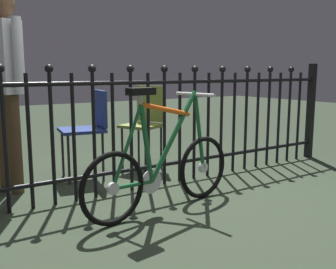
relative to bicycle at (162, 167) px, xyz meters
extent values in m
plane|color=#283324|center=(0.25, -0.09, -0.33)|extent=(20.00, 20.00, 0.00)
cylinder|color=black|center=(-0.97, 0.57, 0.18)|extent=(0.03, 0.03, 1.02)
sphere|color=black|center=(-0.97, 0.57, 0.72)|extent=(0.07, 0.07, 0.07)
cylinder|color=black|center=(-0.80, 0.57, 0.18)|extent=(0.03, 0.03, 1.02)
cylinder|color=black|center=(-0.63, 0.57, 0.18)|extent=(0.03, 0.03, 1.02)
sphere|color=black|center=(-0.63, 0.57, 0.72)|extent=(0.07, 0.07, 0.07)
cylinder|color=black|center=(-0.46, 0.57, 0.18)|extent=(0.03, 0.03, 1.02)
cylinder|color=black|center=(-0.29, 0.57, 0.18)|extent=(0.03, 0.03, 1.02)
sphere|color=black|center=(-0.29, 0.57, 0.72)|extent=(0.07, 0.07, 0.07)
cylinder|color=black|center=(-0.12, 0.57, 0.18)|extent=(0.03, 0.03, 1.02)
cylinder|color=black|center=(0.05, 0.57, 0.18)|extent=(0.03, 0.03, 1.02)
sphere|color=black|center=(0.05, 0.57, 0.72)|extent=(0.07, 0.07, 0.07)
cylinder|color=black|center=(0.22, 0.57, 0.18)|extent=(0.03, 0.03, 1.02)
cylinder|color=black|center=(0.39, 0.57, 0.18)|extent=(0.03, 0.03, 1.02)
sphere|color=black|center=(0.39, 0.57, 0.72)|extent=(0.07, 0.07, 0.07)
cylinder|color=black|center=(0.56, 0.57, 0.18)|extent=(0.03, 0.03, 1.02)
cylinder|color=black|center=(0.73, 0.57, 0.18)|extent=(0.03, 0.03, 1.02)
sphere|color=black|center=(0.73, 0.57, 0.72)|extent=(0.07, 0.07, 0.07)
cylinder|color=black|center=(0.90, 0.57, 0.18)|extent=(0.03, 0.03, 1.02)
cylinder|color=black|center=(1.07, 0.57, 0.18)|extent=(0.03, 0.03, 1.02)
sphere|color=black|center=(1.07, 0.57, 0.72)|extent=(0.07, 0.07, 0.07)
cylinder|color=black|center=(1.25, 0.57, 0.18)|extent=(0.03, 0.03, 1.02)
cylinder|color=black|center=(1.42, 0.57, 0.18)|extent=(0.03, 0.03, 1.02)
sphere|color=black|center=(1.42, 0.57, 0.72)|extent=(0.07, 0.07, 0.07)
cylinder|color=black|center=(1.59, 0.57, 0.18)|extent=(0.03, 0.03, 1.02)
cylinder|color=black|center=(1.76, 0.57, 0.18)|extent=(0.03, 0.03, 1.02)
sphere|color=black|center=(1.76, 0.57, 0.72)|extent=(0.07, 0.07, 0.07)
cylinder|color=black|center=(1.93, 0.57, 0.18)|extent=(0.03, 0.03, 1.02)
cylinder|color=black|center=(2.10, 0.57, 0.18)|extent=(0.03, 0.03, 1.02)
sphere|color=black|center=(2.10, 0.57, 0.72)|extent=(0.07, 0.07, 0.07)
cylinder|color=black|center=(2.27, 0.57, 0.18)|extent=(0.03, 0.03, 1.02)
cylinder|color=black|center=(0.25, 0.57, -0.15)|extent=(4.48, 0.04, 0.04)
cylinder|color=black|center=(0.25, 0.57, 0.61)|extent=(4.48, 0.04, 0.04)
cube|color=black|center=(2.48, 0.57, 0.23)|extent=(0.07, 0.07, 1.12)
torus|color=black|center=(-0.43, -0.06, -0.07)|extent=(0.51, 0.11, 0.51)
cylinder|color=silver|center=(-0.43, -0.06, -0.07)|extent=(0.09, 0.04, 0.09)
torus|color=black|center=(0.44, 0.06, -0.07)|extent=(0.51, 0.11, 0.51)
cylinder|color=silver|center=(0.44, 0.06, -0.07)|extent=(0.09, 0.04, 0.09)
cylinder|color=#19592D|center=(0.12, 0.02, 0.23)|extent=(0.47, 0.10, 0.65)
cylinder|color=#EA5914|center=(0.04, 0.01, 0.43)|extent=(0.46, 0.10, 0.14)
cylinder|color=#19592D|center=(-0.15, -0.02, 0.20)|extent=(0.13, 0.05, 0.57)
cylinder|color=#19592D|center=(-0.27, -0.04, -0.08)|extent=(0.33, 0.07, 0.04)
cylinder|color=#19592D|center=(-0.31, -0.04, 0.20)|extent=(0.27, 0.06, 0.56)
cylinder|color=#19592D|center=(0.38, 0.05, 0.24)|extent=(0.14, 0.05, 0.63)
cylinder|color=silver|center=(0.33, 0.05, 0.54)|extent=(0.03, 0.03, 0.02)
cylinder|color=silver|center=(0.33, 0.05, 0.53)|extent=(0.08, 0.40, 0.03)
cylinder|color=silver|center=(-0.19, -0.03, 0.51)|extent=(0.03, 0.03, 0.07)
cube|color=black|center=(-0.19, -0.03, 0.57)|extent=(0.21, 0.12, 0.05)
cylinder|color=silver|center=(-0.10, -0.01, -0.09)|extent=(0.18, 0.04, 0.18)
cylinder|color=black|center=(0.44, 0.99, -0.11)|extent=(0.02, 0.02, 0.45)
cylinder|color=black|center=(0.31, 1.26, -0.11)|extent=(0.02, 0.02, 0.45)
cylinder|color=black|center=(0.71, 1.12, -0.11)|extent=(0.02, 0.02, 0.45)
cylinder|color=black|center=(0.58, 1.39, -0.11)|extent=(0.02, 0.02, 0.45)
cube|color=olive|center=(0.51, 1.19, 0.13)|extent=(0.49, 0.49, 0.03)
cube|color=olive|center=(0.67, 1.27, 0.36)|extent=(0.18, 0.33, 0.39)
cylinder|color=black|center=(-0.35, 1.04, -0.10)|extent=(0.02, 0.02, 0.46)
cylinder|color=black|center=(-0.30, 1.36, -0.10)|extent=(0.02, 0.02, 0.46)
cylinder|color=black|center=(-0.03, 0.99, -0.10)|extent=(0.02, 0.02, 0.46)
cylinder|color=black|center=(0.02, 1.31, -0.10)|extent=(0.02, 0.02, 0.46)
cube|color=navy|center=(-0.16, 1.18, 0.15)|extent=(0.46, 0.46, 0.03)
cube|color=navy|center=(0.02, 1.15, 0.35)|extent=(0.09, 0.38, 0.35)
cylinder|color=#4C3823|center=(-0.81, 1.05, 0.09)|extent=(0.11, 0.11, 0.84)
cylinder|color=#4C3823|center=(-0.87, 1.19, 0.09)|extent=(0.11, 0.11, 0.84)
cube|color=silver|center=(-0.84, 1.12, 0.81)|extent=(0.28, 0.35, 0.60)
cylinder|color=silver|center=(-0.76, 0.93, 0.84)|extent=(0.08, 0.08, 0.57)
sphere|color=brown|center=(-0.84, 1.12, 1.24)|extent=(0.23, 0.23, 0.23)
camera|label=1|loc=(-1.51, -2.35, 0.70)|focal=41.61mm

